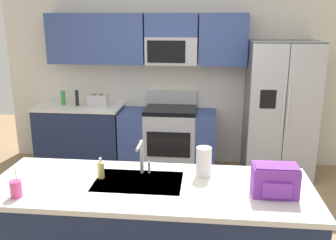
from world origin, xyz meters
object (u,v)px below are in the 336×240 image
(toaster, at_px, (98,101))
(backpack, at_px, (275,180))
(range_oven, at_px, (168,138))
(refrigerator, at_px, (280,110))
(soap_dispenser, at_px, (101,170))
(bottle_green, at_px, (63,98))
(sink_faucet, at_px, (142,155))
(paper_towel_roll, at_px, (204,162))
(pepper_mill, at_px, (77,98))
(drink_cup_pink, at_px, (16,189))

(toaster, xyz_separation_m, backpack, (2.04, -2.56, 0.03))
(range_oven, distance_m, refrigerator, 1.61)
(refrigerator, xyz_separation_m, soap_dispenser, (-1.82, -2.38, 0.04))
(toaster, relative_size, backpack, 0.87)
(bottle_green, relative_size, sink_faucet, 0.73)
(paper_towel_roll, bearing_deg, range_oven, 102.84)
(paper_towel_roll, bearing_deg, refrigerator, 65.91)
(pepper_mill, bearing_deg, range_oven, 0.11)
(sink_faucet, distance_m, paper_towel_roll, 0.50)
(backpack, bearing_deg, bottle_green, 134.46)
(pepper_mill, distance_m, sink_faucet, 2.71)
(soap_dispenser, height_order, backpack, backpack)
(refrigerator, xyz_separation_m, pepper_mill, (-2.87, 0.07, 0.09))
(drink_cup_pink, bearing_deg, sink_faucet, 30.72)
(sink_faucet, xyz_separation_m, paper_towel_roll, (0.50, 0.02, -0.05))
(drink_cup_pink, bearing_deg, bottle_green, 104.77)
(pepper_mill, height_order, soap_dispenser, pepper_mill)
(bottle_green, distance_m, drink_cup_pink, 2.96)
(toaster, height_order, bottle_green, bottle_green)
(refrigerator, height_order, drink_cup_pink, refrigerator)
(range_oven, bearing_deg, bottle_green, 178.97)
(range_oven, xyz_separation_m, toaster, (-1.00, -0.05, 0.55))
(sink_faucet, relative_size, drink_cup_pink, 1.17)
(paper_towel_roll, bearing_deg, bottle_green, 131.45)
(pepper_mill, height_order, paper_towel_roll, paper_towel_roll)
(toaster, distance_m, pepper_mill, 0.33)
(paper_towel_roll, bearing_deg, drink_cup_pink, -158.93)
(pepper_mill, height_order, sink_faucet, sink_faucet)
(sink_faucet, bearing_deg, bottle_green, 123.61)
(range_oven, xyz_separation_m, drink_cup_pink, (-0.79, -2.83, 0.52))
(refrigerator, xyz_separation_m, toaster, (-2.54, 0.02, 0.07))
(range_oven, distance_m, toaster, 1.14)
(drink_cup_pink, bearing_deg, paper_towel_roll, 21.07)
(toaster, xyz_separation_m, pepper_mill, (-0.33, 0.05, 0.02))
(sink_faucet, xyz_separation_m, soap_dispenser, (-0.31, -0.11, -0.10))
(range_oven, bearing_deg, backpack, -68.26)
(range_oven, bearing_deg, sink_faucet, -89.27)
(refrigerator, height_order, sink_faucet, refrigerator)
(refrigerator, distance_m, sink_faucet, 2.73)
(pepper_mill, height_order, drink_cup_pink, drink_cup_pink)
(refrigerator, height_order, bottle_green, refrigerator)
(sink_faucet, distance_m, drink_cup_pink, 0.96)
(toaster, bearing_deg, drink_cup_pink, -85.76)
(paper_towel_roll, distance_m, backpack, 0.58)
(pepper_mill, xyz_separation_m, backpack, (2.37, -2.61, 0.00))
(range_oven, distance_m, pepper_mill, 1.45)
(range_oven, bearing_deg, toaster, -176.99)
(drink_cup_pink, xyz_separation_m, backpack, (1.83, 0.22, 0.05))
(toaster, xyz_separation_m, drink_cup_pink, (0.21, -2.78, -0.03))
(range_oven, height_order, backpack, backpack)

